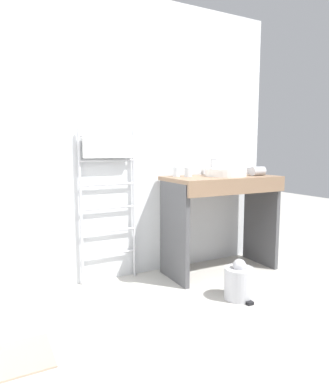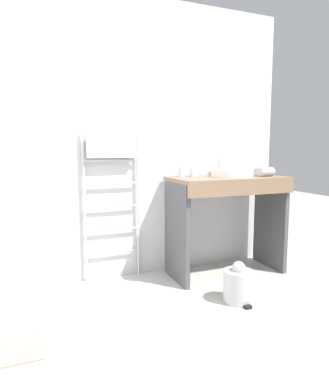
{
  "view_description": "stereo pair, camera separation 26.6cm",
  "coord_description": "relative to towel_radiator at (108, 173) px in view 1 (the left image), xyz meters",
  "views": [
    {
      "loc": [
        -1.02,
        -1.39,
        1.13
      ],
      "look_at": [
        0.21,
        0.96,
        0.8
      ],
      "focal_mm": 32.0,
      "sensor_mm": 36.0,
      "label": 1
    },
    {
      "loc": [
        -0.78,
        -1.5,
        1.13
      ],
      "look_at": [
        0.21,
        0.96,
        0.8
      ],
      "focal_mm": 32.0,
      "sensor_mm": 36.0,
      "label": 2
    }
  ],
  "objects": [
    {
      "name": "hair_dryer",
      "position": [
        1.35,
        -0.32,
        -0.0
      ],
      "size": [
        0.18,
        0.17,
        0.08
      ],
      "color": "#B7B7BC",
      "rests_on": "vanity_counter"
    },
    {
      "name": "cup_near_wall",
      "position": [
        0.61,
        -0.09,
        0.0
      ],
      "size": [
        0.07,
        0.07,
        0.09
      ],
      "color": "silver",
      "rests_on": "vanity_counter"
    },
    {
      "name": "trash_bin",
      "position": [
        0.76,
        -0.8,
        -0.8
      ],
      "size": [
        0.22,
        0.26,
        0.31
      ],
      "color": "#B7B7BC",
      "rests_on": "ground_plane"
    },
    {
      "name": "towel_radiator",
      "position": [
        0.0,
        0.0,
        0.0
      ],
      "size": [
        0.49,
        0.06,
        1.3
      ],
      "color": "silver",
      "rests_on": "ground_plane"
    },
    {
      "name": "cup_near_edge",
      "position": [
        0.7,
        -0.14,
        -0.0
      ],
      "size": [
        0.07,
        0.07,
        0.08
      ],
      "color": "silver",
      "rests_on": "vanity_counter"
    },
    {
      "name": "vanity_counter",
      "position": [
        0.99,
        -0.26,
        -0.33
      ],
      "size": [
        1.03,
        0.53,
        0.89
      ],
      "color": "#84664C",
      "rests_on": "ground_plane"
    },
    {
      "name": "sink_basin",
      "position": [
        1.04,
        -0.24,
        -0.01
      ],
      "size": [
        0.38,
        0.38,
        0.07
      ],
      "color": "white",
      "rests_on": "vanity_counter"
    },
    {
      "name": "wall_back",
      "position": [
        0.11,
        0.11,
        0.28
      ],
      "size": [
        3.12,
        0.12,
        2.43
      ],
      "primitive_type": "cube",
      "color": "silver",
      "rests_on": "ground_plane"
    },
    {
      "name": "faucet",
      "position": [
        1.04,
        -0.04,
        0.06
      ],
      "size": [
        0.02,
        0.1,
        0.16
      ],
      "color": "silver",
      "rests_on": "vanity_counter"
    },
    {
      "name": "ground_plane",
      "position": [
        0.11,
        -1.36,
        -0.93
      ],
      "size": [
        12.0,
        12.0,
        0.0
      ],
      "primitive_type": "plane",
      "color": "#B2AFA8"
    }
  ]
}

